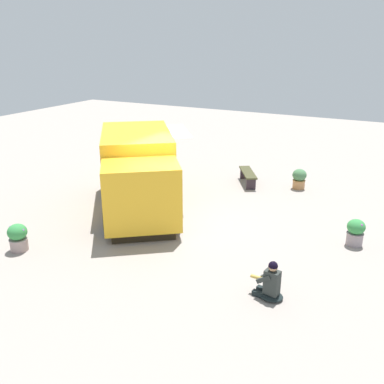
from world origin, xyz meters
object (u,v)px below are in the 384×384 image
(planter_flowering_far, at_px, (18,237))
(plaza_bench, at_px, (248,175))
(food_truck, at_px, (138,174))
(planter_flowering_near, at_px, (356,232))
(planter_flowering_side, at_px, (299,178))
(person_customer, at_px, (270,284))

(planter_flowering_far, height_order, plaza_bench, planter_flowering_far)
(food_truck, distance_m, planter_flowering_near, 6.59)
(food_truck, relative_size, planter_flowering_far, 7.36)
(planter_flowering_side, bearing_deg, plaza_bench, 101.20)
(person_customer, relative_size, planter_flowering_side, 1.19)
(planter_flowering_near, height_order, planter_flowering_side, planter_flowering_side)
(planter_flowering_far, distance_m, plaza_bench, 8.46)
(food_truck, distance_m, planter_flowering_side, 5.94)
(person_customer, height_order, plaza_bench, person_customer)
(planter_flowering_near, height_order, plaza_bench, planter_flowering_near)
(food_truck, relative_size, plaza_bench, 3.40)
(person_customer, bearing_deg, planter_flowering_far, 98.09)
(planter_flowering_near, relative_size, planter_flowering_far, 0.99)
(food_truck, height_order, planter_flowering_near, food_truck)
(planter_flowering_far, bearing_deg, person_customer, -81.91)
(food_truck, distance_m, planter_flowering_far, 4.11)
(planter_flowering_side, bearing_deg, planter_flowering_far, 147.51)
(food_truck, relative_size, person_customer, 6.15)
(person_customer, distance_m, planter_flowering_side, 7.33)
(food_truck, xyz_separation_m, person_customer, (-2.97, -5.30, -0.82))
(plaza_bench, bearing_deg, person_customer, -155.97)
(food_truck, bearing_deg, planter_flowering_far, 164.12)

